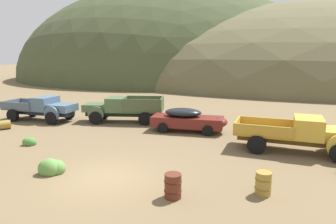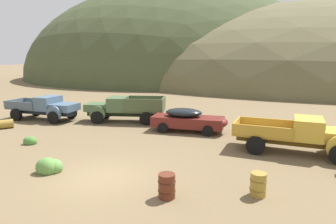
# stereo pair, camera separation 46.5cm
# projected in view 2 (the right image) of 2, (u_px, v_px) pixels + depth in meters

# --- Properties ---
(ground_plane) EXTENTS (300.00, 300.00, 0.00)m
(ground_plane) POSITION_uv_depth(u_px,v_px,m) (101.00, 177.00, 12.21)
(ground_plane) COLOR brown
(hill_distant) EXTENTS (73.09, 69.11, 42.99)m
(hill_distant) POSITION_uv_depth(u_px,v_px,m) (177.00, 76.00, 75.13)
(hill_distant) COLOR #424C2D
(hill_distant) RESTS_ON ground
(hill_center) EXTENTS (112.53, 86.66, 32.85)m
(hill_center) POSITION_uv_depth(u_px,v_px,m) (310.00, 78.00, 70.20)
(hill_center) COLOR brown
(hill_center) RESTS_ON ground
(truck_chalk_blue) EXTENTS (5.86, 2.40, 1.89)m
(truck_chalk_blue) POSITION_uv_depth(u_px,v_px,m) (48.00, 108.00, 23.07)
(truck_chalk_blue) COLOR #262D39
(truck_chalk_blue) RESTS_ON ground
(truck_weathered_green) EXTENTS (6.30, 3.30, 1.91)m
(truck_weathered_green) POSITION_uv_depth(u_px,v_px,m) (120.00, 109.00, 22.54)
(truck_weathered_green) COLOR #232B1B
(truck_weathered_green) RESTS_ON ground
(car_oxblood) EXTENTS (5.07, 2.06, 1.57)m
(car_oxblood) POSITION_uv_depth(u_px,v_px,m) (190.00, 120.00, 19.48)
(car_oxblood) COLOR maroon
(car_oxblood) RESTS_ON ground
(truck_faded_yellow) EXTENTS (6.32, 2.81, 1.89)m
(truck_faded_yellow) POSITION_uv_depth(u_px,v_px,m) (306.00, 135.00, 14.93)
(truck_faded_yellow) COLOR brown
(truck_faded_yellow) RESTS_ON ground
(oil_drum_tipped) EXTENTS (1.03, 1.07, 0.62)m
(oil_drum_tipped) POSITION_uv_depth(u_px,v_px,m) (6.00, 124.00, 20.49)
(oil_drum_tipped) COLOR olive
(oil_drum_tipped) RESTS_ON ground
(oil_drum_foreground) EXTENTS (0.64, 0.64, 0.89)m
(oil_drum_foreground) POSITION_uv_depth(u_px,v_px,m) (167.00, 186.00, 10.33)
(oil_drum_foreground) COLOR #5B2819
(oil_drum_foreground) RESTS_ON ground
(oil_drum_spare) EXTENTS (0.60, 0.60, 0.86)m
(oil_drum_spare) POSITION_uv_depth(u_px,v_px,m) (258.00, 184.00, 10.49)
(oil_drum_spare) COLOR olive
(oil_drum_spare) RESTS_ON ground
(bush_front_left) EXTENTS (1.07, 0.94, 0.86)m
(bush_front_left) POSITION_uv_depth(u_px,v_px,m) (49.00, 167.00, 12.67)
(bush_front_left) COLOR #5B8E42
(bush_front_left) RESTS_ON ground
(bush_front_right) EXTENTS (0.77, 0.65, 0.56)m
(bush_front_right) POSITION_uv_depth(u_px,v_px,m) (30.00, 141.00, 16.83)
(bush_front_right) COLOR #4C8438
(bush_front_right) RESTS_ON ground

